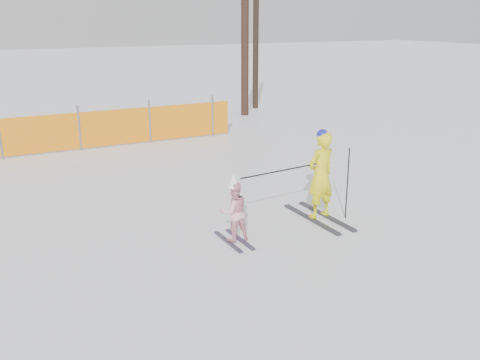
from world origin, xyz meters
name	(u,v)px	position (x,y,z in m)	size (l,w,h in m)	color
ground	(255,248)	(0.00, 0.00, 0.00)	(120.00, 120.00, 0.00)	white
adult	(321,175)	(1.67, 0.60, 0.82)	(0.63, 1.66, 1.66)	black
child	(234,211)	(-0.17, 0.39, 0.53)	(0.49, 0.93, 1.17)	black
ski_poles	(312,177)	(1.37, 0.45, 0.88)	(2.18, 0.21, 1.32)	black
tree_trunks	(249,40)	(5.99, 11.19, 2.70)	(1.38, 1.46, 5.59)	#301C15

